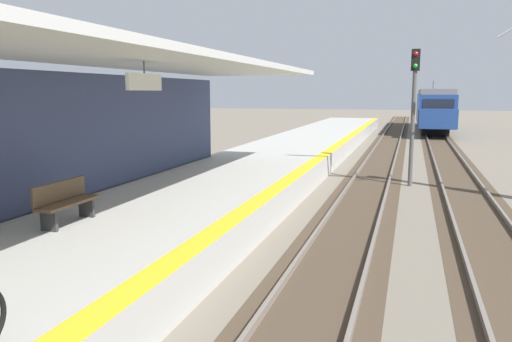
# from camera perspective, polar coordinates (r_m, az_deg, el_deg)

# --- Properties ---
(station_platform) EXTENTS (5.00, 80.00, 0.91)m
(station_platform) POSITION_cam_1_polar(r_m,az_deg,el_deg) (15.84, -4.82, -2.56)
(station_platform) COLOR #B7B5AD
(station_platform) RESTS_ON ground
(track_pair_nearest_platform) EXTENTS (2.34, 120.00, 0.16)m
(track_pair_nearest_platform) POSITION_cam_1_polar(r_m,az_deg,el_deg) (18.77, 12.48, -2.17)
(track_pair_nearest_platform) COLOR #4C3D2D
(track_pair_nearest_platform) RESTS_ON ground
(track_pair_middle) EXTENTS (2.34, 120.00, 0.16)m
(track_pair_middle) POSITION_cam_1_polar(r_m,az_deg,el_deg) (18.82, 22.86, -2.65)
(track_pair_middle) COLOR #4C3D2D
(track_pair_middle) RESTS_ON ground
(approaching_train) EXTENTS (2.93, 19.60, 4.76)m
(approaching_train) POSITION_cam_1_polar(r_m,az_deg,el_deg) (50.42, 19.56, 6.82)
(approaching_train) COLOR navy
(approaching_train) RESTS_ON ground
(rail_signal_post) EXTENTS (0.32, 0.34, 5.20)m
(rail_signal_post) POSITION_cam_1_polar(r_m,az_deg,el_deg) (20.06, 17.50, 7.37)
(rail_signal_post) COLOR #4C4C4C
(rail_signal_post) RESTS_ON ground
(platform_bench) EXTENTS (0.45, 1.60, 0.88)m
(platform_bench) POSITION_cam_1_polar(r_m,az_deg,el_deg) (11.10, -20.89, -3.22)
(platform_bench) COLOR brown
(platform_bench) RESTS_ON station_platform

